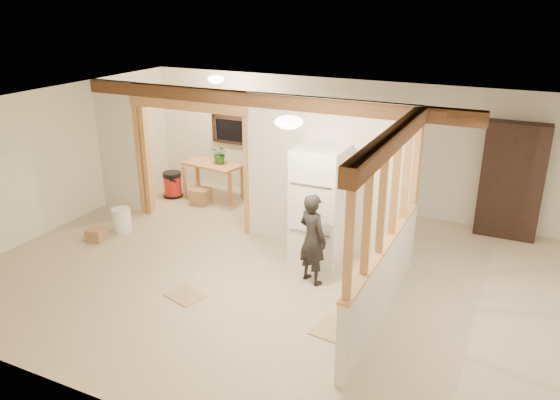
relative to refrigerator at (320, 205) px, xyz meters
The scene contains 28 objects.
floor 1.23m from the refrigerator, 107.92° to the right, with size 9.00×6.50×0.01m, color #C5AF93.
ceiling 1.77m from the refrigerator, 107.92° to the right, with size 9.00×6.50×0.01m, color white.
wall_back 2.51m from the refrigerator, 95.75° to the left, with size 9.00×0.01×2.50m, color silver.
wall_front 4.04m from the refrigerator, 93.55° to the right, with size 9.00×0.01×2.50m, color silver.
wall_left 4.82m from the refrigerator, behind, with size 0.01×6.50×2.50m, color silver.
partition_left_stub 4.33m from the refrigerator, behind, with size 0.90×0.12×2.50m, color silver.
partition_center 0.54m from the refrigerator, 96.59° to the left, with size 2.80×0.12×2.50m, color silver.
doorway_frame 2.69m from the refrigerator, behind, with size 2.46×0.14×2.20m, color tan.
header_beam_back 1.97m from the refrigerator, 161.07° to the left, with size 7.00×0.18×0.22m, color brown.
header_beam_right 2.31m from the refrigerator, 40.94° to the right, with size 0.18×3.30×0.22m, color brown.
pony_wall 1.84m from the refrigerator, 40.94° to the right, with size 0.12×3.20×1.00m, color silver.
stud_partition 1.93m from the refrigerator, 40.94° to the right, with size 0.14×3.20×1.32m, color tan.
window_back 3.78m from the refrigerator, 139.91° to the left, with size 1.12×0.10×1.10m, color black.
ceiling_dome_main 2.01m from the refrigerator, 87.73° to the right, with size 0.36×0.36×0.16m, color #FFEABF.
ceiling_dome_util 3.51m from the refrigerator, 150.93° to the left, with size 0.32×0.32×0.14m, color #FFEABF.
hanging_bulb 2.71m from the refrigerator, 159.78° to the left, with size 0.07×0.07×0.07m, color #FFD88C.
refrigerator is the anchor object (origin of this frame).
woman 0.80m from the refrigerator, 75.48° to the right, with size 0.50×0.33×1.37m, color black.
work_table 3.47m from the refrigerator, 151.05° to the left, with size 1.19×0.60×0.75m, color tan.
potted_plant 3.33m from the refrigerator, 148.75° to the left, with size 0.36×0.32×0.41m, color #266C27.
shop_vac 4.10m from the refrigerator, 160.38° to the left, with size 0.42×0.42×0.54m, color #A51E14.
bookshelf 3.44m from the refrigerator, 40.63° to the left, with size 1.01×0.34×2.01m, color black.
bucket 3.67m from the refrigerator, behind, with size 0.34×0.34×0.43m, color silver.
box_util_a 2.42m from the refrigerator, 143.32° to the left, with size 0.31×0.27×0.27m, color #A57850.
box_util_b 3.39m from the refrigerator, 157.56° to the left, with size 0.34×0.34×0.32m, color #A57850.
box_front 3.92m from the refrigerator, 164.31° to the right, with size 0.27×0.22×0.22m, color #A57850.
floor_panel_near 2.22m from the refrigerator, 61.19° to the right, with size 0.55×0.55×0.02m, color tan.
floor_panel_far 2.44m from the refrigerator, 123.13° to the right, with size 0.50×0.40×0.02m, color tan.
Camera 1 is at (3.09, -6.60, 3.96)m, focal length 35.00 mm.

